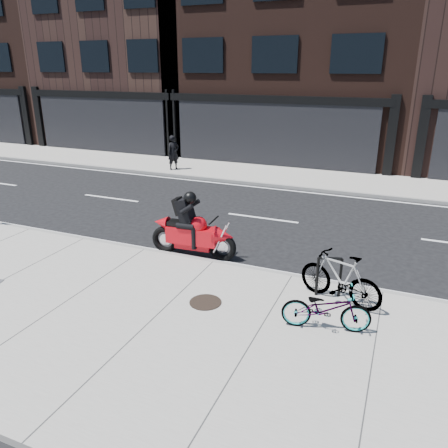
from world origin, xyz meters
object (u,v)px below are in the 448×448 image
at_px(pedestrian, 173,153).
at_px(bicycle_rear, 340,278).
at_px(motorcycle, 196,231).
at_px(bike_rack, 329,273).
at_px(bicycle_front, 326,308).
at_px(manhole_cover, 205,302).

bearing_deg(pedestrian, bicycle_rear, -103.58).
bearing_deg(pedestrian, motorcycle, -114.93).
bearing_deg(motorcycle, bicycle_rear, -21.17).
distance_m(bicycle_rear, pedestrian, 13.17).
distance_m(bike_rack, bicycle_front, 1.29).
height_order(bike_rack, bicycle_front, bike_rack).
relative_size(bike_rack, motorcycle, 0.38).
bearing_deg(motorcycle, bike_rack, -19.89).
bearing_deg(bicycle_rear, manhole_cover, -47.78).
bearing_deg(manhole_cover, bicycle_front, -0.10).
relative_size(bicycle_front, pedestrian, 1.02).
xyz_separation_m(bicycle_front, bicycle_rear, (0.08, 1.11, 0.11)).
bearing_deg(bicycle_front, pedestrian, 28.18).
relative_size(bicycle_rear, pedestrian, 1.13).
xyz_separation_m(bicycle_front, motorcycle, (-3.73, 2.28, 0.16)).
distance_m(bike_rack, manhole_cover, 2.63).
relative_size(bicycle_rear, manhole_cover, 2.71).
height_order(bicycle_rear, motorcycle, motorcycle).
bearing_deg(manhole_cover, motorcycle, 119.84).
bearing_deg(bike_rack, motorcycle, 164.15).
xyz_separation_m(bike_rack, bicycle_rear, (0.25, -0.16, 0.02)).
xyz_separation_m(bike_rack, pedestrian, (-8.83, 9.36, 0.27)).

